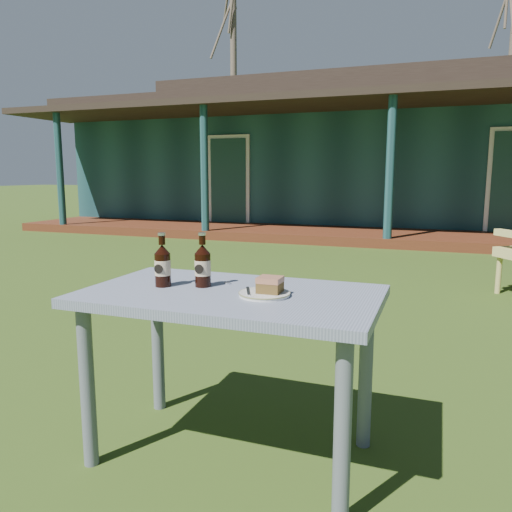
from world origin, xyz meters
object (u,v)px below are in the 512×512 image
at_px(cafe_table, 231,315).
at_px(cake_slice, 270,285).
at_px(plate, 264,294).
at_px(cola_bottle_far, 163,265).
at_px(cola_bottle_near, 203,265).

xyz_separation_m(cafe_table, cake_slice, (0.17, -0.01, 0.15)).
distance_m(plate, cake_slice, 0.04).
bearing_deg(cake_slice, cafe_table, 175.51).
bearing_deg(cafe_table, cola_bottle_far, -177.67).
bearing_deg(cake_slice, cola_bottle_near, 170.05).
bearing_deg(cola_bottle_far, cake_slice, -0.15).
bearing_deg(cola_bottle_far, cafe_table, 2.33).
bearing_deg(cola_bottle_near, cola_bottle_far, -161.20).
relative_size(plate, cola_bottle_near, 0.89).
distance_m(cafe_table, cake_slice, 0.23).
relative_size(cafe_table, plate, 5.88).
distance_m(cola_bottle_near, cola_bottle_far, 0.17).
bearing_deg(cola_bottle_far, cola_bottle_near, 18.80).
xyz_separation_m(cafe_table, plate, (0.15, -0.02, 0.11)).
relative_size(plate, cola_bottle_far, 0.89).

